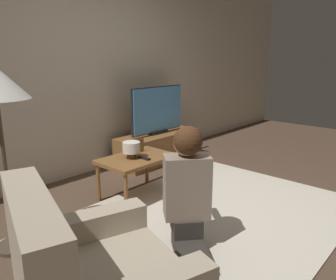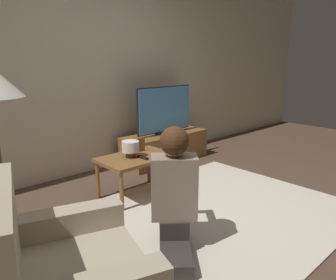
# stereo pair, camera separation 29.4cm
# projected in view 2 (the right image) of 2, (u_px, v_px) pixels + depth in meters

# --- Properties ---
(ground_plane) EXTENTS (10.00, 10.00, 0.00)m
(ground_plane) POSITION_uv_depth(u_px,v_px,m) (201.00, 221.00, 2.96)
(ground_plane) COLOR brown
(wall_back) EXTENTS (10.00, 0.06, 2.60)m
(wall_back) POSITION_uv_depth(u_px,v_px,m) (86.00, 69.00, 4.02)
(wall_back) COLOR beige
(wall_back) RESTS_ON ground_plane
(rug) EXTENTS (2.86, 2.03, 0.02)m
(rug) POSITION_uv_depth(u_px,v_px,m) (201.00, 220.00, 2.96)
(rug) COLOR beige
(rug) RESTS_ON ground_plane
(tv_stand) EXTENTS (1.29, 0.46, 0.41)m
(tv_stand) POSITION_uv_depth(u_px,v_px,m) (165.00, 147.00, 4.65)
(tv_stand) COLOR brown
(tv_stand) RESTS_ON ground_plane
(tv) EXTENTS (0.95, 0.08, 0.66)m
(tv) POSITION_uv_depth(u_px,v_px,m) (165.00, 110.00, 4.53)
(tv) COLOR black
(tv) RESTS_ON tv_stand
(coffee_table) EXTENTS (0.77, 0.51, 0.44)m
(coffee_table) POSITION_uv_depth(u_px,v_px,m) (136.00, 161.00, 3.43)
(coffee_table) COLOR brown
(coffee_table) RESTS_ON ground_plane
(person_kneeling) EXTENTS (0.73, 0.80, 0.95)m
(person_kneeling) POSITION_uv_depth(u_px,v_px,m) (174.00, 189.00, 2.42)
(person_kneeling) COLOR #332D28
(person_kneeling) RESTS_ON rug
(picture_frame) EXTENTS (0.11, 0.01, 0.15)m
(picture_frame) POSITION_uv_depth(u_px,v_px,m) (141.00, 145.00, 3.59)
(picture_frame) COLOR brown
(picture_frame) RESTS_ON coffee_table
(table_lamp) EXTENTS (0.18, 0.18, 0.17)m
(table_lamp) POSITION_uv_depth(u_px,v_px,m) (130.00, 148.00, 3.37)
(table_lamp) COLOR #4C3823
(table_lamp) RESTS_ON coffee_table
(remote) EXTENTS (0.04, 0.15, 0.02)m
(remote) POSITION_uv_depth(u_px,v_px,m) (143.00, 158.00, 3.35)
(remote) COLOR black
(remote) RESTS_ON coffee_table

